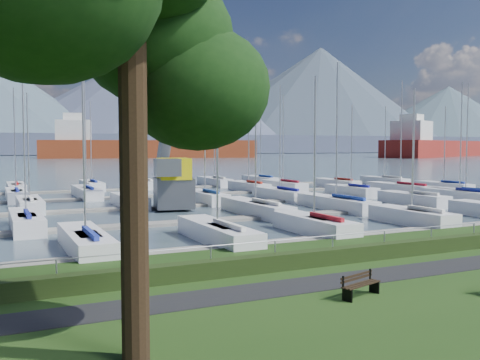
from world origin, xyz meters
TOP-DOWN VIEW (x-y plane):
  - path at (0.00, -3.00)m, footprint 160.00×2.00m
  - water at (0.00, 260.00)m, footprint 800.00×540.00m
  - hedge at (0.00, -0.40)m, footprint 80.00×0.70m
  - fence at (0.00, 0.00)m, footprint 80.00×0.04m
  - foothill at (0.00, 330.00)m, footprint 900.00×80.00m
  - mountains at (7.35, 404.62)m, footprint 1190.00×360.00m
  - docks at (0.00, 26.00)m, footprint 90.00×41.60m
  - bench_left at (-3.44, -5.13)m, footprint 1.84×0.92m
  - crane at (-0.22, 25.14)m, footprint 4.69×13.36m
  - cargo_ship_mid at (46.41, 213.34)m, footprint 94.98×37.62m
  - cargo_ship_east at (182.19, 175.05)m, footprint 92.33×54.39m
  - sailboat_fleet at (-2.19, 27.76)m, footprint 75.12×50.44m

SIDE VIEW (x-z plane):
  - water at x=0.00m, z-range -0.50..-0.30m
  - docks at x=0.00m, z-range -0.34..-0.09m
  - path at x=0.00m, z-range -0.01..0.03m
  - hedge at x=0.00m, z-range 0.00..0.70m
  - bench_left at x=-3.44m, z-range -0.01..0.84m
  - fence at x=0.00m, z-range 1.18..1.22m
  - cargo_ship_mid at x=46.41m, z-range -7.15..14.35m
  - cargo_ship_east at x=182.19m, z-range -7.15..14.35m
  - crane at x=-0.22m, z-range -5.85..16.50m
  - sailboat_fleet at x=-2.19m, z-range -1.16..12.18m
  - foothill at x=0.00m, z-range 0.00..12.00m
  - mountains at x=7.35m, z-range -10.82..104.18m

